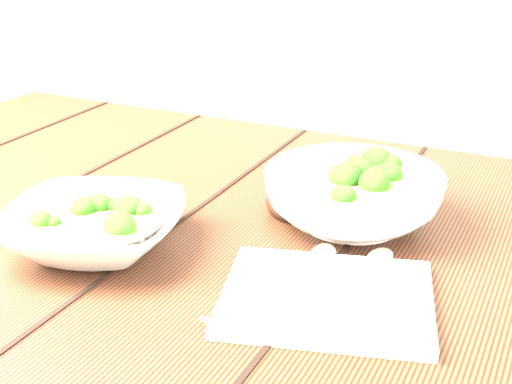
% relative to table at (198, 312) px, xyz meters
% --- Properties ---
extents(table, '(1.20, 0.80, 0.75)m').
position_rel_table_xyz_m(table, '(0.00, 0.00, 0.00)').
color(table, '#33190E').
rests_on(table, ground).
extents(soup_bowl_front, '(0.25, 0.25, 0.05)m').
position_rel_table_xyz_m(soup_bowl_front, '(-0.07, -0.10, 0.15)').
color(soup_bowl_front, silver).
rests_on(soup_bowl_front, table).
extents(soup_bowl_back, '(0.25, 0.25, 0.08)m').
position_rel_table_xyz_m(soup_bowl_back, '(0.16, 0.08, 0.16)').
color(soup_bowl_back, silver).
rests_on(soup_bowl_back, table).
extents(trivet, '(0.10, 0.10, 0.03)m').
position_rel_table_xyz_m(trivet, '(0.10, 0.09, 0.13)').
color(trivet, black).
rests_on(trivet, table).
extents(napkin, '(0.23, 0.21, 0.01)m').
position_rel_table_xyz_m(napkin, '(0.20, -0.10, 0.13)').
color(napkin, '#BFB89F').
rests_on(napkin, table).
extents(spoon_left, '(0.05, 0.16, 0.01)m').
position_rel_table_xyz_m(spoon_left, '(0.18, -0.06, 0.13)').
color(spoon_left, '#A7A393').
rests_on(spoon_left, napkin).
extents(spoon_right, '(0.03, 0.16, 0.01)m').
position_rel_table_xyz_m(spoon_right, '(0.23, -0.04, 0.13)').
color(spoon_right, '#A7A393').
rests_on(spoon_right, napkin).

